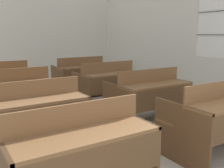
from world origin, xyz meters
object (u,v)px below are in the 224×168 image
object	(u,v)px
bench_third_left	(14,94)
bench_third_right	(108,83)
bench_back_right	(81,75)
bench_front_right	(218,117)
bench_front_left	(77,153)
bench_second_left	(34,114)
wastepaper_bin	(127,76)
bench_second_right	(149,96)

from	to	relation	value
bench_third_left	bench_third_right	bearing A→B (deg)	0.98
bench_third_right	bench_back_right	distance (m)	1.24
bench_front_right	bench_front_left	bearing A→B (deg)	179.58
bench_third_right	bench_second_left	bearing A→B (deg)	-145.26
bench_second_left	wastepaper_bin	world-z (taller)	bench_second_left
bench_front_right	bench_back_right	bearing A→B (deg)	89.58
bench_second_left	bench_third_right	world-z (taller)	same
bench_second_right	bench_third_right	bearing A→B (deg)	89.25
bench_second_right	bench_third_left	world-z (taller)	same
bench_front_left	bench_second_right	xyz separation A→B (m)	(1.80, 1.24, 0.00)
wastepaper_bin	bench_back_right	bearing A→B (deg)	-160.20
bench_third_left	bench_back_right	bearing A→B (deg)	35.03
bench_front_left	wastepaper_bin	size ratio (longest dim) A/B	3.28
bench_front_left	bench_front_right	world-z (taller)	same
wastepaper_bin	bench_third_left	bearing A→B (deg)	-152.01
bench_front_right	bench_second_left	bearing A→B (deg)	145.59
bench_second_right	bench_front_right	bearing A→B (deg)	-90.07
bench_front_right	bench_second_right	xyz separation A→B (m)	(0.00, 1.25, 0.00)
bench_second_left	bench_back_right	bearing A→B (deg)	53.76
bench_front_right	bench_second_left	distance (m)	2.19
bench_front_right	wastepaper_bin	xyz separation A→B (m)	(1.82, 4.39, -0.28)
bench_second_left	wastepaper_bin	distance (m)	4.81
bench_back_right	bench_second_left	bearing A→B (deg)	-126.24
bench_front_right	wastepaper_bin	size ratio (longest dim) A/B	3.28
bench_third_left	bench_back_right	world-z (taller)	same
bench_third_left	wastepaper_bin	xyz separation A→B (m)	(3.60, 1.91, -0.28)
bench_third_right	wastepaper_bin	bearing A→B (deg)	46.28
bench_second_right	bench_third_right	xyz separation A→B (m)	(0.02, 1.26, 0.00)
bench_front_right	bench_third_right	world-z (taller)	same
bench_second_left	bench_third_right	bearing A→B (deg)	34.74
bench_front_right	bench_third_right	size ratio (longest dim) A/B	1.00
bench_front_left	bench_back_right	distance (m)	4.15
bench_front_left	bench_second_left	xyz separation A→B (m)	(-0.01, 1.23, 0.00)
bench_second_left	wastepaper_bin	xyz separation A→B (m)	(3.62, 3.15, -0.28)
bench_front_right	bench_second_left	world-z (taller)	same
bench_third_left	bench_third_right	world-z (taller)	same
bench_third_left	bench_second_right	bearing A→B (deg)	-34.48
bench_third_left	wastepaper_bin	bearing A→B (deg)	27.99
bench_front_right	bench_third_left	distance (m)	3.05
bench_third_right	bench_back_right	bearing A→B (deg)	89.57
bench_front_right	wastepaper_bin	world-z (taller)	bench_front_right
bench_front_right	bench_back_right	world-z (taller)	same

